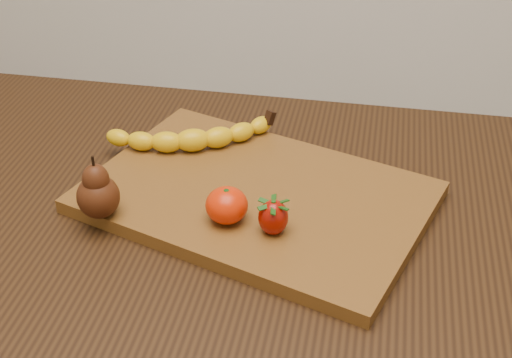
% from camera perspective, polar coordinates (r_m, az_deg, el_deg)
% --- Properties ---
extents(table, '(1.00, 0.70, 0.76)m').
position_cam_1_polar(table, '(1.03, -4.13, -6.87)').
color(table, black).
rests_on(table, ground).
extents(cutting_board, '(0.52, 0.43, 0.02)m').
position_cam_1_polar(cutting_board, '(0.98, 0.00, -1.46)').
color(cutting_board, brown).
rests_on(cutting_board, table).
extents(banana, '(0.22, 0.13, 0.03)m').
position_cam_1_polar(banana, '(1.06, -5.08, 3.11)').
color(banana, yellow).
rests_on(banana, cutting_board).
extents(pear, '(0.06, 0.06, 0.09)m').
position_cam_1_polar(pear, '(0.93, -12.62, -0.59)').
color(pear, '#441D0B').
rests_on(pear, cutting_board).
extents(mandarin, '(0.07, 0.07, 0.05)m').
position_cam_1_polar(mandarin, '(0.91, -2.36, -2.11)').
color(mandarin, red).
rests_on(mandarin, cutting_board).
extents(strawberry, '(0.05, 0.05, 0.05)m').
position_cam_1_polar(strawberry, '(0.89, 1.39, -2.98)').
color(strawberry, '#910E03').
rests_on(strawberry, cutting_board).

